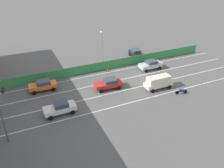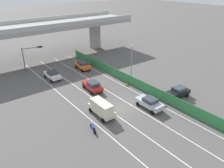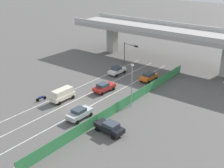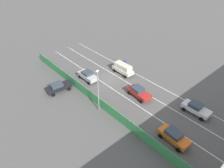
# 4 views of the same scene
# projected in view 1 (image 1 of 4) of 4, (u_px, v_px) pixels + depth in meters

# --- Properties ---
(ground_plane) EXTENTS (300.00, 300.00, 0.00)m
(ground_plane) POSITION_uv_depth(u_px,v_px,m) (148.00, 79.00, 40.61)
(ground_plane) COLOR #565451
(lane_line_left_edge) EXTENTS (0.14, 45.24, 0.01)m
(lane_line_left_edge) POSITION_uv_depth(u_px,v_px,m) (141.00, 100.00, 34.77)
(lane_line_left_edge) COLOR silver
(lane_line_left_edge) RESTS_ON ground
(lane_line_mid_left) EXTENTS (0.14, 45.24, 0.01)m
(lane_line_mid_left) POSITION_uv_depth(u_px,v_px,m) (130.00, 89.00, 37.55)
(lane_line_mid_left) COLOR silver
(lane_line_mid_left) RESTS_ON ground
(lane_line_mid_right) EXTENTS (0.14, 45.24, 0.01)m
(lane_line_mid_right) POSITION_uv_depth(u_px,v_px,m) (120.00, 80.00, 40.32)
(lane_line_mid_right) COLOR silver
(lane_line_mid_right) RESTS_ON ground
(lane_line_right_edge) EXTENTS (0.14, 45.24, 0.01)m
(lane_line_right_edge) POSITION_uv_depth(u_px,v_px,m) (112.00, 72.00, 43.09)
(lane_line_right_edge) COLOR silver
(lane_line_right_edge) RESTS_ON ground
(green_fence) EXTENTS (0.10, 41.34, 1.71)m
(green_fence) POSITION_uv_depth(u_px,v_px,m) (109.00, 65.00, 43.70)
(green_fence) COLOR #338447
(green_fence) RESTS_ON ground
(car_taxi_orange) EXTENTS (2.17, 4.32, 1.68)m
(car_taxi_orange) POSITION_uv_depth(u_px,v_px,m) (43.00, 85.00, 36.80)
(car_taxi_orange) COLOR orange
(car_taxi_orange) RESTS_ON ground
(car_sedan_silver) EXTENTS (2.05, 4.31, 1.71)m
(car_sedan_silver) POSITION_uv_depth(u_px,v_px,m) (151.00, 65.00, 43.64)
(car_sedan_silver) COLOR #B7BABC
(car_sedan_silver) RESTS_ON ground
(car_sedan_red) EXTENTS (2.33, 4.54, 1.67)m
(car_sedan_red) POSITION_uv_depth(u_px,v_px,m) (109.00, 83.00, 37.31)
(car_sedan_red) COLOR red
(car_sedan_red) RESTS_ON ground
(car_hatchback_white) EXTENTS (2.05, 4.31, 1.72)m
(car_hatchback_white) POSITION_uv_depth(u_px,v_px,m) (60.00, 108.00, 31.42)
(car_hatchback_white) COLOR silver
(car_hatchback_white) RESTS_ON ground
(car_van_cream) EXTENTS (1.98, 4.59, 2.11)m
(car_van_cream) POSITION_uv_depth(u_px,v_px,m) (158.00, 82.00, 37.23)
(car_van_cream) COLOR beige
(car_van_cream) RESTS_ON ground
(motorcycle) EXTENTS (0.67, 1.93, 0.93)m
(motorcycle) POSITION_uv_depth(u_px,v_px,m) (181.00, 91.00, 36.08)
(motorcycle) COLOR black
(motorcycle) RESTS_ON ground
(parked_sedan_dark) EXTENTS (4.53, 2.31, 1.68)m
(parked_sedan_dark) POSITION_uv_depth(u_px,v_px,m) (136.00, 53.00, 48.60)
(parked_sedan_dark) COLOR black
(parked_sedan_dark) RESTS_ON ground
(traffic_light) EXTENTS (4.04, 0.91, 5.12)m
(traffic_light) POSITION_uv_depth(u_px,v_px,m) (3.00, 108.00, 26.55)
(traffic_light) COLOR #47474C
(traffic_light) RESTS_ON ground
(street_lamp) EXTENTS (0.60, 0.36, 7.22)m
(street_lamp) POSITION_uv_depth(u_px,v_px,m) (101.00, 47.00, 42.02)
(street_lamp) COLOR gray
(street_lamp) RESTS_ON ground
(traffic_cone) EXTENTS (0.47, 0.47, 0.63)m
(traffic_cone) POSITION_uv_depth(u_px,v_px,m) (107.00, 70.00, 43.12)
(traffic_cone) COLOR orange
(traffic_cone) RESTS_ON ground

